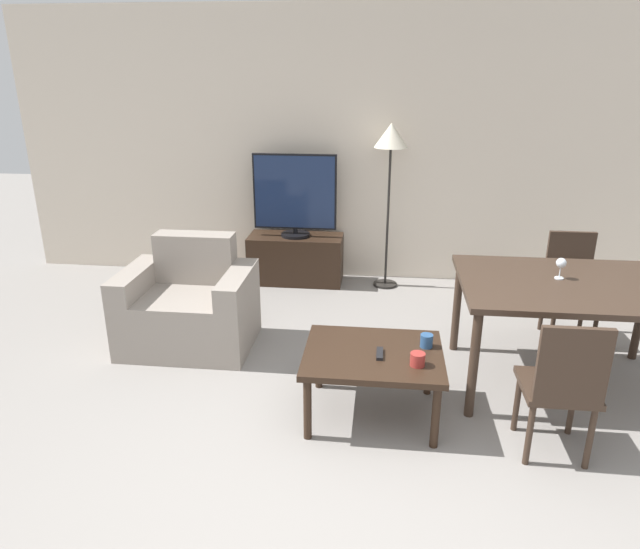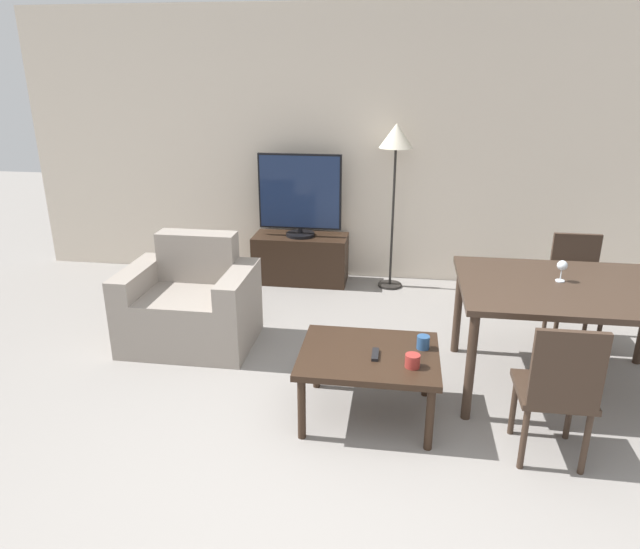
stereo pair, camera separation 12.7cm
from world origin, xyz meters
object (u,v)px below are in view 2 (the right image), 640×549
at_px(remote_primary, 375,354).
at_px(coffee_table, 369,360).
at_px(cup_colored_far, 413,361).
at_px(wine_glass_center, 562,267).
at_px(dining_chair_far, 575,284).
at_px(tv, 300,195).
at_px(floor_lamp, 396,147).
at_px(tv_stand, 301,259).
at_px(dining_table, 573,296).
at_px(armchair, 191,306).
at_px(cup_white_near, 423,342).
at_px(dining_chair_near, 558,388).

bearing_deg(remote_primary, coffee_table, 135.93).
height_order(cup_colored_far, wine_glass_center, wine_glass_center).
bearing_deg(coffee_table, dining_chair_far, 40.91).
xyz_separation_m(tv, floor_lamp, (0.93, -0.01, 0.50)).
distance_m(tv, cup_colored_far, 2.77).
distance_m(dining_chair_far, floor_lamp, 2.01).
height_order(tv_stand, dining_chair_far, dining_chair_far).
distance_m(coffee_table, dining_table, 1.43).
xyz_separation_m(dining_chair_far, cup_colored_far, (-1.30, -1.50, 0.01)).
relative_size(tv, remote_primary, 5.56).
relative_size(armchair, wine_glass_center, 6.87).
bearing_deg(cup_white_near, dining_chair_far, 45.36).
bearing_deg(tv_stand, dining_table, -40.39).
height_order(dining_table, remote_primary, dining_table).
bearing_deg(remote_primary, wine_glass_center, 27.86).
bearing_deg(cup_colored_far, tv, 114.11).
height_order(armchair, wine_glass_center, wine_glass_center).
bearing_deg(cup_colored_far, wine_glass_center, 37.22).
bearing_deg(wine_glass_center, dining_table, -41.89).
relative_size(tv_stand, coffee_table, 1.11).
xyz_separation_m(tv, cup_colored_far, (1.12, -2.50, -0.42)).
bearing_deg(floor_lamp, coffee_table, -91.83).
distance_m(dining_chair_near, remote_primary, 1.04).
xyz_separation_m(armchair, remote_primary, (1.52, -0.89, 0.15)).
distance_m(remote_primary, cup_colored_far, 0.25).
bearing_deg(tv_stand, armchair, -112.53).
distance_m(armchair, wine_glass_center, 2.78).
distance_m(tv, wine_glass_center, 2.73).
bearing_deg(cup_white_near, remote_primary, -153.67).
xyz_separation_m(tv_stand, tv, (-0.00, -0.00, 0.66)).
bearing_deg(cup_white_near, tv, 117.79).
distance_m(dining_table, wine_glass_center, 0.21).
relative_size(tv, coffee_table, 0.97).
height_order(tv, floor_lamp, floor_lamp).
relative_size(floor_lamp, cup_colored_far, 18.27).
height_order(tv, dining_chair_near, tv).
relative_size(remote_primary, wine_glass_center, 1.03).
height_order(dining_table, cup_white_near, dining_table).
xyz_separation_m(dining_chair_far, remote_primary, (-1.52, -1.39, -0.02)).
distance_m(dining_table, floor_lamp, 2.31).
bearing_deg(dining_table, dining_chair_near, -107.26).
bearing_deg(armchair, coffee_table, -29.85).
bearing_deg(cup_colored_far, coffee_table, 151.58).
distance_m(dining_chair_far, remote_primary, 2.06).
distance_m(dining_chair_near, floor_lamp, 2.97).
xyz_separation_m(tv_stand, floor_lamp, (0.93, -0.01, 1.16)).
height_order(tv, remote_primary, tv).
bearing_deg(dining_chair_near, dining_table, 72.74).
xyz_separation_m(dining_table, floor_lamp, (-1.23, 1.82, 0.71)).
relative_size(dining_table, floor_lamp, 0.91).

